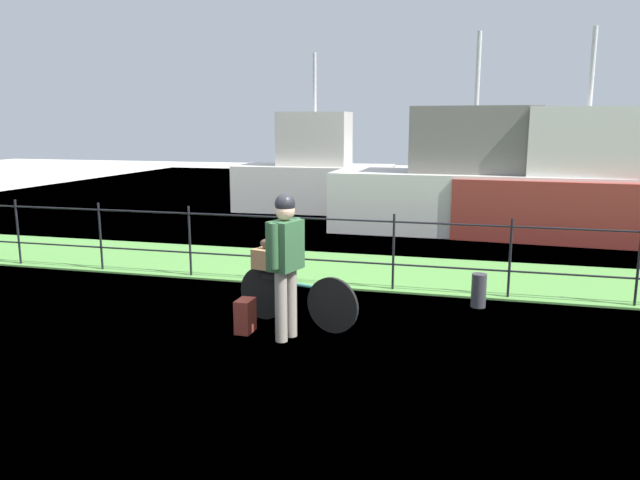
% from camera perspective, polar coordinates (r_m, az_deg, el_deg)
% --- Properties ---
extents(ground_plane, '(60.00, 60.00, 0.00)m').
position_cam_1_polar(ground_plane, '(7.00, -2.64, -9.46)').
color(ground_plane, beige).
extents(grass_strip, '(27.00, 2.40, 0.03)m').
position_cam_1_polar(grass_strip, '(10.21, 3.15, -2.83)').
color(grass_strip, '#569342').
rests_on(grass_strip, ground).
extents(harbor_water, '(30.00, 30.00, 0.00)m').
position_cam_1_polar(harbor_water, '(16.61, 7.75, 2.38)').
color(harbor_water, '#60849E').
rests_on(harbor_water, ground).
extents(iron_fence, '(18.04, 0.04, 1.15)m').
position_cam_1_polar(iron_fence, '(9.04, 1.82, -0.40)').
color(iron_fence, black).
rests_on(iron_fence, ground).
extents(bicycle_main, '(1.63, 0.51, 0.67)m').
position_cam_1_polar(bicycle_main, '(7.41, -2.34, -5.42)').
color(bicycle_main, black).
rests_on(bicycle_main, ground).
extents(wooden_crate, '(0.45, 0.39, 0.25)m').
position_cam_1_polar(wooden_crate, '(7.50, -4.73, -1.77)').
color(wooden_crate, '#A87F51').
rests_on(wooden_crate, bicycle_main).
extents(terrier_dog, '(0.32, 0.21, 0.18)m').
position_cam_1_polar(terrier_dog, '(7.44, -4.60, -0.29)').
color(terrier_dog, '#4C3D2D').
rests_on(terrier_dog, wooden_crate).
extents(cyclist_person, '(0.36, 0.52, 1.68)m').
position_cam_1_polar(cyclist_person, '(6.79, -3.28, -1.30)').
color(cyclist_person, gray).
rests_on(cyclist_person, ground).
extents(backpack_on_paving, '(0.18, 0.28, 0.40)m').
position_cam_1_polar(backpack_on_paving, '(7.26, -7.08, -7.12)').
color(backpack_on_paving, maroon).
rests_on(backpack_on_paving, ground).
extents(mooring_bollard, '(0.20, 0.20, 0.46)m').
position_cam_1_polar(mooring_bollard, '(8.43, 14.76, -4.63)').
color(mooring_bollard, '#38383D').
rests_on(mooring_bollard, ground).
extents(moored_boat_near, '(4.43, 2.14, 4.36)m').
position_cam_1_polar(moored_boat_near, '(17.24, -0.49, 6.15)').
color(moored_boat_near, silver).
rests_on(moored_boat_near, ground).
extents(moored_boat_mid, '(5.35, 2.33, 4.38)m').
position_cam_1_polar(moored_boat_mid, '(13.99, 23.51, 4.17)').
color(moored_boat_mid, '#9E3328').
rests_on(moored_boat_mid, ground).
extents(moored_boat_far, '(6.30, 2.29, 4.42)m').
position_cam_1_polar(moored_boat_far, '(14.20, 14.20, 4.90)').
color(moored_boat_far, silver).
rests_on(moored_boat_far, ground).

